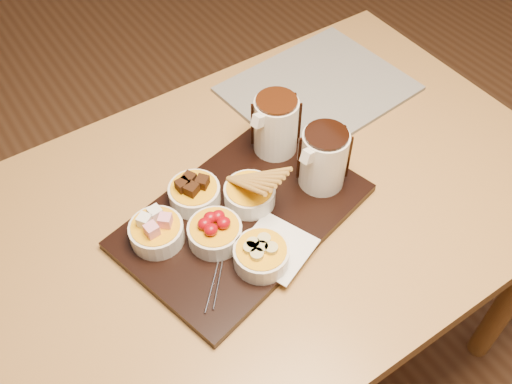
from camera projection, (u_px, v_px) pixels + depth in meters
ground at (268, 355)px, 1.72m from camera, size 5.00×5.00×0.00m
dining_table at (272, 224)px, 1.22m from camera, size 1.20×0.80×0.75m
serving_board at (243, 216)px, 1.10m from camera, size 0.52×0.40×0.02m
napkin at (276, 248)px, 1.04m from camera, size 0.16×0.16×0.00m
bowl_marshmallows at (157, 233)px, 1.04m from camera, size 0.10×0.10×0.04m
bowl_cake at (195, 194)px, 1.10m from camera, size 0.10×0.10×0.04m
bowl_strawberries at (215, 233)px, 1.04m from camera, size 0.10×0.10×0.04m
bowl_biscotti at (250, 195)px, 1.10m from camera, size 0.10×0.10×0.04m
bowl_bananas at (261, 256)px, 1.01m from camera, size 0.10×0.10×0.04m
pitcher_dark_chocolate at (323, 159)px, 1.10m from camera, size 0.11×0.11×0.12m
pitcher_milk_chocolate at (276, 126)px, 1.16m from camera, size 0.11×0.11×0.12m
fondue_skewers at (221, 249)px, 1.03m from camera, size 0.21×0.20×0.01m
newspaper at (318, 89)px, 1.35m from camera, size 0.42×0.35×0.01m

